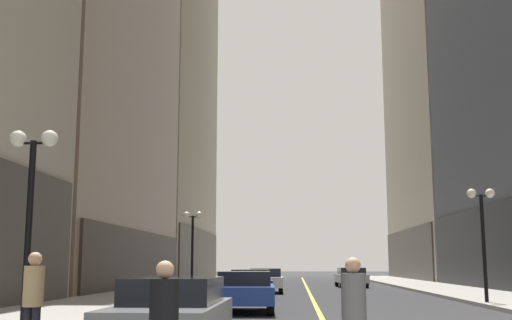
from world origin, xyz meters
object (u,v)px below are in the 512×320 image
Objects in this scene: car_grey at (172,312)px; street_lamp_left_near at (31,184)px; car_navy at (251,283)px; pedestrian_in_grey_suit at (354,308)px; car_silver at (351,277)px; car_white at (266,280)px; pedestrian_in_tan_trench at (33,296)px; car_blue at (245,290)px; street_lamp_left_far at (193,233)px; pedestrian_in_black_coat at (164,320)px; street_lamp_right_mid at (482,219)px.

street_lamp_left_near is (-3.46, 1.79, 2.54)m from car_grey.
pedestrian_in_grey_suit is at bearing -82.04° from car_navy.
car_white is at bearing -121.58° from car_silver.
pedestrian_in_tan_trench reaches higher than pedestrian_in_grey_suit.
car_blue is at bearing 87.06° from car_grey.
car_silver is at bearing 45.09° from street_lamp_left_far.
car_navy is 1.02× the size of car_silver.
car_silver is 2.52× the size of pedestrian_in_tan_trench.
pedestrian_in_grey_suit is (2.31, 1.52, 0.03)m from pedestrian_in_black_coat.
pedestrian_in_black_coat reaches higher than car_blue.
street_lamp_left_far is (-9.44, -9.47, 2.54)m from car_silver.
car_blue is 12.63m from pedestrian_in_grey_suit.
car_blue is 14.26m from car_white.
pedestrian_in_black_coat is at bearing -54.51° from street_lamp_left_near.
car_white is (0.55, 24.17, 0.00)m from car_grey.
car_white is 28.16m from pedestrian_in_black_coat.
street_lamp_right_mid reaches higher than car_navy.
car_blue is at bearing -73.75° from street_lamp_left_far.
car_grey and car_blue have the same top height.
car_grey is at bearing -92.94° from car_blue.
car_silver is 37.37m from pedestrian_in_black_coat.
car_blue is at bearing -158.35° from street_lamp_right_mid.
pedestrian_in_tan_trench is (-2.22, -0.79, 0.31)m from car_grey.
car_white is at bearing 89.85° from car_blue.
pedestrian_in_tan_trench is 0.40× the size of street_lamp_left_far.
street_lamp_left_far reaches higher than pedestrian_in_tan_trench.
car_silver is at bearing 81.83° from pedestrian_in_black_coat.
pedestrian_in_tan_trench is at bearing 131.96° from pedestrian_in_black_coat.
street_lamp_left_near is (-1.25, 2.59, 2.23)m from pedestrian_in_tan_trench.
pedestrian_in_tan_trench is at bearing -87.06° from street_lamp_left_far.
car_navy is 16.78m from car_silver.
pedestrian_in_grey_suit is (2.43, -26.64, 0.24)m from car_white.
car_blue is 2.62× the size of pedestrian_in_grey_suit.
car_silver is at bearing 58.42° from car_white.
street_lamp_left_near is (-3.97, -8.11, 2.54)m from car_blue.
car_white is at bearing 129.25° from street_lamp_right_mid.
car_blue is at bearing -103.32° from car_silver.
pedestrian_in_tan_trench is at bearing 162.01° from pedestrian_in_grey_suit.
pedestrian_in_grey_suit is 0.37× the size of street_lamp_right_mid.
pedestrian_in_tan_trench reaches higher than pedestrian_in_black_coat.
car_navy is at bearing 157.25° from street_lamp_right_mid.
car_silver is 2.69× the size of pedestrian_in_grey_suit.
street_lamp_left_far is at bearing 98.53° from pedestrian_in_black_coat.
pedestrian_in_tan_trench reaches higher than car_grey.
pedestrian_in_grey_suit is at bearing 33.31° from pedestrian_in_black_coat.
pedestrian_in_tan_trench is at bearing -104.29° from car_blue.
car_silver is 20.04m from street_lamp_right_mid.
street_lamp_left_far is 16.32m from street_lamp_right_mid.
car_grey is 2.64× the size of pedestrian_in_grey_suit.
pedestrian_in_black_coat is at bearing -98.17° from car_silver.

